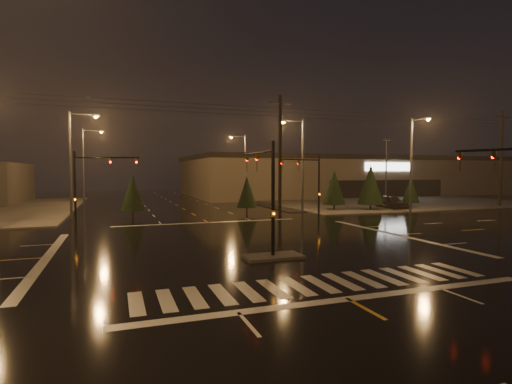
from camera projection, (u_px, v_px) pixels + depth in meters
ground at (248, 245)px, 24.29m from camera, size 140.00×140.00×0.00m
sidewalk_ne at (369, 199)px, 62.53m from camera, size 36.00×36.00×0.12m
median_island at (273, 257)px, 20.52m from camera, size 3.00×1.60×0.15m
crosswalk at (320, 284)px, 15.81m from camera, size 15.00×2.60×0.01m
stop_bar_near at (348, 299)px, 13.93m from camera, size 16.00×0.50×0.01m
stop_bar_far at (208, 223)px, 34.64m from camera, size 16.00×0.50×0.01m
parking_lot at (404, 199)px, 62.31m from camera, size 50.00×24.00×0.08m
retail_building at (343, 174)px, 79.05m from camera, size 60.20×28.30×7.20m
signal_mast_median at (267, 185)px, 21.20m from camera, size 0.25×4.59×6.00m
signal_mast_ne at (311, 178)px, 36.80m from camera, size 4.84×1.86×6.00m
signal_mast_nw at (89, 180)px, 30.46m from camera, size 4.84×1.86×6.00m
streetlight_1 at (74, 157)px, 37.20m from camera, size 2.77×0.32×10.00m
streetlight_2 at (86, 161)px, 52.26m from camera, size 2.77×0.32×10.00m
streetlight_3 at (300, 159)px, 42.77m from camera, size 2.77×0.32×10.00m
streetlight_4 at (243, 162)px, 61.60m from camera, size 2.77×0.32×10.00m
streetlight_6 at (413, 158)px, 41.85m from camera, size 0.32×2.77×10.00m
utility_pole_1 at (280, 154)px, 39.81m from camera, size 2.20×0.32×12.00m
utility_pole_2 at (501, 158)px, 49.82m from camera, size 2.20×0.32×12.00m
conifer_0 at (334, 187)px, 45.34m from camera, size 2.50×2.50×4.61m
conifer_1 at (371, 185)px, 45.36m from camera, size 2.87×2.87×5.19m
conifer_2 at (411, 189)px, 47.76m from camera, size 2.03×2.03×3.87m
conifer_3 at (133, 192)px, 37.99m from camera, size 2.23×2.23×4.19m
conifer_4 at (247, 192)px, 41.52m from camera, size 2.10×2.10×3.98m
car_parked at (391, 202)px, 47.17m from camera, size 2.12×4.85×1.63m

